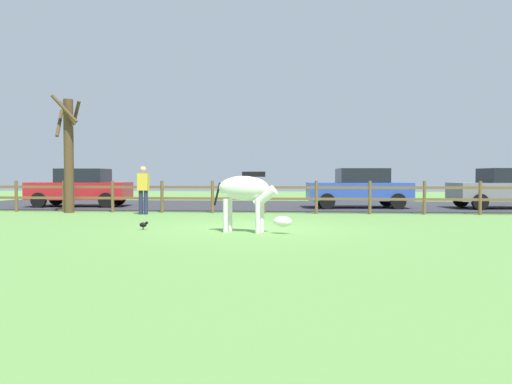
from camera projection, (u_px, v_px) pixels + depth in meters
The scene contains 10 objects.
ground_plane at pixel (250, 228), 12.53m from camera, with size 60.00×60.00×0.00m, color #5B8C42.
parking_asphalt at pixel (273, 205), 21.79m from camera, with size 28.00×7.40×0.05m, color #2D2D33.
paddock_fence at pixel (264, 195), 17.49m from camera, with size 22.01×0.11×1.14m.
bare_tree at pixel (68, 151), 17.71m from camera, with size 0.94×1.01×4.13m.
zebra at pixel (247, 193), 11.58m from camera, with size 1.90×0.78×1.41m.
crow_on_grass at pixel (144, 225), 12.19m from camera, with size 0.21×0.10×0.20m.
parked_car_red at pixel (81, 187), 20.71m from camera, with size 4.12×2.14×1.56m.
parked_car_grey at pixel (506, 188), 19.42m from camera, with size 4.15×2.21×1.56m.
parked_car_blue at pixel (359, 188), 19.85m from camera, with size 4.14×2.17×1.56m.
visitor_near_fence at pixel (143, 188), 17.02m from camera, with size 0.37×0.23×1.64m.
Camera 1 is at (1.30, -12.43, 1.31)m, focal length 35.11 mm.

